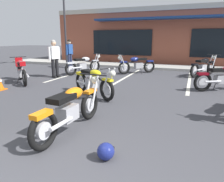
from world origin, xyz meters
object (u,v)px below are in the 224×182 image
object	(u,v)px
motorcycle_green_cafe_racer	(203,66)
person_in_shorts_foreground	(69,52)
motorcycle_foreground_classic	(71,108)
motorcycle_black_cruiser	(137,64)
helmet_on_pavement	(106,151)
motorcycle_cream_vintage	(21,69)
motorcycle_blue_standard	(224,77)
person_by_back_row	(54,56)
motorcycle_red_sportbike	(84,65)
parking_lot_lamp_post	(63,9)
motorcycle_orange_scrambler	(93,81)

from	to	relation	value
motorcycle_green_cafe_racer	person_in_shorts_foreground	world-z (taller)	person_in_shorts_foreground
motorcycle_green_cafe_racer	motorcycle_foreground_classic	bearing A→B (deg)	-108.71
motorcycle_black_cruiser	helmet_on_pavement	xyz separation A→B (m)	(1.56, -7.72, -0.33)
motorcycle_black_cruiser	motorcycle_green_cafe_racer	world-z (taller)	same
motorcycle_green_cafe_racer	motorcycle_cream_vintage	distance (m)	8.08
motorcycle_black_cruiser	motorcycle_blue_standard	bearing A→B (deg)	-34.11
motorcycle_green_cafe_racer	person_by_back_row	world-z (taller)	person_by_back_row
motorcycle_red_sportbike	motorcycle_green_cafe_racer	distance (m)	5.76
motorcycle_green_cafe_racer	parking_lot_lamp_post	bearing A→B (deg)	174.40
motorcycle_black_cruiser	motorcycle_red_sportbike	bearing A→B (deg)	-157.13
motorcycle_cream_vintage	person_by_back_row	xyz separation A→B (m)	(0.59, 1.42, 0.42)
motorcycle_red_sportbike	motorcycle_green_cafe_racer	size ratio (longest dim) A/B	1.04
motorcycle_red_sportbike	motorcycle_black_cruiser	bearing A→B (deg)	22.87
motorcycle_blue_standard	person_in_shorts_foreground	bearing A→B (deg)	158.96
motorcycle_black_cruiser	motorcycle_orange_scrambler	bearing A→B (deg)	-91.95
motorcycle_foreground_classic	helmet_on_pavement	size ratio (longest dim) A/B	8.11
person_by_back_row	motorcycle_red_sportbike	bearing A→B (deg)	62.30
motorcycle_cream_vintage	motorcycle_blue_standard	bearing A→B (deg)	10.29
motorcycle_blue_standard	motorcycle_orange_scrambler	distance (m)	4.37
motorcycle_orange_scrambler	person_in_shorts_foreground	xyz separation A→B (m)	(-4.12, 5.20, 0.49)
motorcycle_black_cruiser	motorcycle_blue_standard	world-z (taller)	same
motorcycle_black_cruiser	person_by_back_row	size ratio (longest dim) A/B	1.00
motorcycle_red_sportbike	person_by_back_row	xyz separation A→B (m)	(-0.72, -1.36, 0.49)
motorcycle_green_cafe_racer	motorcycle_red_sportbike	bearing A→B (deg)	-165.24
motorcycle_blue_standard	person_by_back_row	xyz separation A→B (m)	(-6.82, 0.07, 0.49)
helmet_on_pavement	parking_lot_lamp_post	size ratio (longest dim) A/B	0.05
motorcycle_foreground_classic	motorcycle_orange_scrambler	bearing A→B (deg)	106.81
motorcycle_blue_standard	motorcycle_orange_scrambler	world-z (taller)	same
person_in_shorts_foreground	motorcycle_blue_standard	bearing A→B (deg)	-21.04
motorcycle_red_sportbike	helmet_on_pavement	distance (m)	7.81
motorcycle_green_cafe_racer	helmet_on_pavement	size ratio (longest dim) A/B	7.21
parking_lot_lamp_post	motorcycle_black_cruiser	bearing A→B (deg)	-13.81
motorcycle_orange_scrambler	parking_lot_lamp_post	size ratio (longest dim) A/B	0.35
motorcycle_black_cruiser	person_in_shorts_foreground	world-z (taller)	person_in_shorts_foreground
motorcycle_red_sportbike	person_by_back_row	bearing A→B (deg)	-117.70
person_by_back_row	parking_lot_lamp_post	distance (m)	4.77
motorcycle_red_sportbike	parking_lot_lamp_post	size ratio (longest dim) A/B	0.36
motorcycle_green_cafe_racer	motorcycle_orange_scrambler	world-z (taller)	same
motorcycle_black_cruiser	motorcycle_cream_vintage	distance (m)	5.36
motorcycle_blue_standard	person_in_shorts_foreground	distance (m)	8.51
motorcycle_red_sportbike	person_in_shorts_foreground	distance (m)	2.48
motorcycle_green_cafe_racer	parking_lot_lamp_post	size ratio (longest dim) A/B	0.35
person_by_back_row	parking_lot_lamp_post	world-z (taller)	parking_lot_lamp_post
motorcycle_black_cruiser	motorcycle_green_cafe_racer	size ratio (longest dim) A/B	0.90
motorcycle_orange_scrambler	motorcycle_cream_vintage	size ratio (longest dim) A/B	1.07
person_in_shorts_foreground	parking_lot_lamp_post	bearing A→B (deg)	137.60
motorcycle_orange_scrambler	motorcycle_foreground_classic	bearing A→B (deg)	-73.19
motorcycle_green_cafe_racer	person_in_shorts_foreground	bearing A→B (deg)	178.87
motorcycle_foreground_classic	motorcycle_green_cafe_racer	distance (m)	7.91
motorcycle_blue_standard	helmet_on_pavement	bearing A→B (deg)	-111.70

